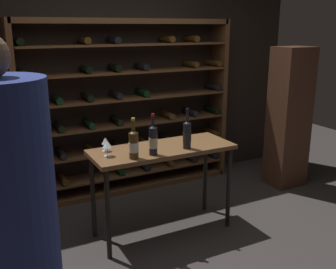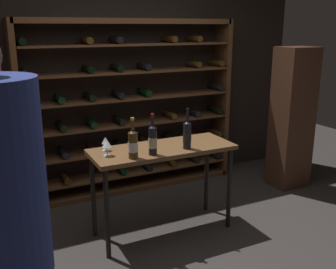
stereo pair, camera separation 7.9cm
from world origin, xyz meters
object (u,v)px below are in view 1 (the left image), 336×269
Objects in this scene: display_cabinet at (289,118)px; wine_bottle_red_label at (134,144)px; wine_glass_stemmed_left at (105,142)px; wine_bottle_gold_foil at (153,140)px; person_bystander_dark_jacket at (7,231)px; wine_glass_stemmed_right at (107,145)px; wine_rack at (129,109)px; wine_bottle_black_capsule at (187,134)px; tasting_table at (162,157)px.

wine_bottle_red_label is at bearing -166.62° from display_cabinet.
wine_bottle_gold_foil is at bearing -40.94° from wine_glass_stemmed_left.
person_bystander_dark_jacket is 1.68m from wine_glass_stemmed_right.
wine_rack reaches higher than person_bystander_dark_jacket.
wine_bottle_red_label is at bearing -41.21° from wine_glass_stemmed_right.
wine_bottle_gold_foil reaches higher than wine_glass_stemmed_left.
wine_bottle_gold_foil is at bearing 3.88° from wine_bottle_red_label.
wine_rack is at bearing 57.81° from wine_glass_stemmed_left.
person_bystander_dark_jacket reaches higher than display_cabinet.
wine_bottle_black_capsule is (1.68, 1.27, -0.07)m from person_bystander_dark_jacket.
wine_rack is 1.35m from wine_bottle_gold_foil.
wine_bottle_gold_foil is at bearing -136.82° from tasting_table.
wine_bottle_gold_foil reaches higher than wine_glass_stemmed_right.
person_bystander_dark_jacket reaches higher than wine_glass_stemmed_left.
wine_bottle_red_label is (-0.36, -0.17, 0.23)m from tasting_table.
tasting_table is (-0.13, -1.15, -0.24)m from wine_rack.
wine_bottle_gold_foil is at bearing -103.02° from wine_rack.
wine_bottle_red_label is 0.96× the size of wine_bottle_gold_foil.
wine_bottle_red_label reaches higher than tasting_table.
wine_glass_stemmed_left is (0.98, 1.53, -0.12)m from person_bystander_dark_jacket.
person_bystander_dark_jacket reaches higher than wine_glass_stemmed_right.
wine_bottle_gold_foil is at bearing -124.70° from person_bystander_dark_jacket.
wine_bottle_gold_foil is (-0.30, -1.31, 0.00)m from wine_rack.
display_cabinet is 2.20m from wine_bottle_gold_foil.
wine_bottle_black_capsule is 2.78× the size of wine_glass_stemmed_right.
person_bystander_dark_jacket reaches higher than wine_bottle_black_capsule.
wine_bottle_black_capsule is (0.06, -1.29, -0.00)m from wine_rack.
person_bystander_dark_jacket is 5.12× the size of wine_bottle_black_capsule.
person_bystander_dark_jacket is (-1.62, -2.55, 0.07)m from wine_rack.
person_bystander_dark_jacket is 1.81m from wine_bottle_gold_foil.
display_cabinet is 2.38m from wine_bottle_red_label.
display_cabinet reaches higher than tasting_table.
wine_bottle_gold_foil is (1.32, 1.24, -0.07)m from person_bystander_dark_jacket.
person_bystander_dark_jacket is at bearing -136.72° from tasting_table.
wine_bottle_red_label is 0.24m from wine_glass_stemmed_right.
person_bystander_dark_jacket is 3.88m from display_cabinet.
wine_glass_stemmed_right is at bearing -112.25° from person_bystander_dark_jacket.
wine_glass_stemmed_left is (-2.46, -0.24, 0.09)m from display_cabinet.
display_cabinet reaches higher than wine_bottle_gold_foil.
wine_rack is 6.89× the size of wine_bottle_black_capsule.
wine_bottle_red_label is at bearing -175.87° from wine_bottle_black_capsule.
wine_bottle_red_label is 0.34m from wine_glass_stemmed_left.
wine_glass_stemmed_right is (-0.37, 0.15, -0.04)m from wine_bottle_gold_foil.
person_bystander_dark_jacket is at bearing -124.25° from wine_glass_stemmed_right.
person_bystander_dark_jacket is at bearing -152.68° from display_cabinet.
wine_bottle_red_label is at bearing -120.54° from person_bystander_dark_jacket.
wine_rack is at bearing 59.95° from wine_glass_stemmed_right.
wine_bottle_black_capsule is 2.97× the size of wine_glass_stemmed_left.
wine_glass_stemmed_right is at bearing 138.79° from wine_bottle_red_label.
wine_bottle_black_capsule is at bearing -20.92° from wine_glass_stemmed_left.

